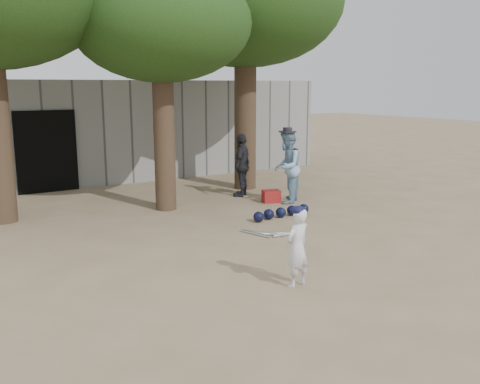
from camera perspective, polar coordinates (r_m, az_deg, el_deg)
ground at (r=8.81m, az=0.24°, el=-7.57°), size 70.00×70.00×0.00m
boy_player at (r=7.71m, az=6.14°, el=-5.93°), size 0.47×0.35×1.15m
spectator_blue at (r=13.11m, az=5.03°, el=2.68°), size 1.10×1.08×1.78m
spectator_dark at (r=13.87m, az=0.21°, el=2.88°), size 0.99×0.91×1.63m
red_bag at (r=13.26m, az=3.35°, el=-0.46°), size 0.50×0.44×0.30m
back_building at (r=17.96m, az=-18.13°, el=6.46°), size 16.00×5.24×3.00m
helmet_row at (r=11.74m, az=4.41°, el=-2.20°), size 1.51×0.31×0.23m
bat_pile at (r=10.40m, az=3.45°, el=-4.45°), size 1.03×0.79×0.06m
tree_row at (r=13.25m, az=-9.43°, el=19.14°), size 11.40×5.80×6.69m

